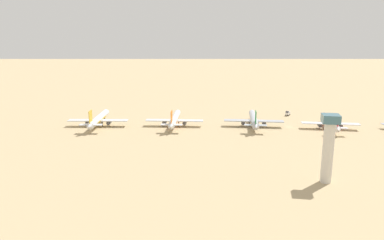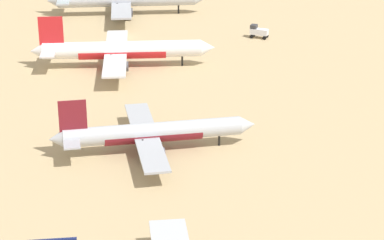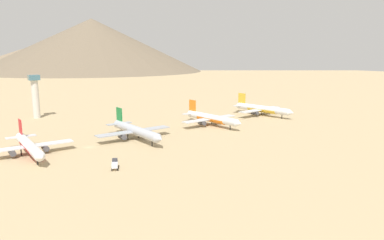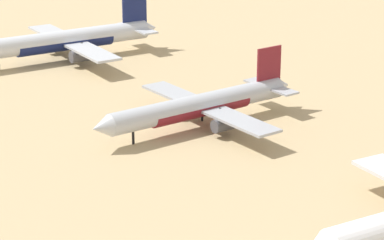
{
  "view_description": "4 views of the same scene",
  "coord_description": "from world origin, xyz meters",
  "views": [
    {
      "loc": [
        -260.04,
        25.98,
        63.62
      ],
      "look_at": [
        -3.2,
        69.41,
        3.19
      ],
      "focal_mm": 34.34,
      "sensor_mm": 36.0,
      "label": 1
    },
    {
      "loc": [
        13.75,
        -217.17,
        65.29
      ],
      "look_at": [
        17.38,
        -74.51,
        4.67
      ],
      "focal_mm": 71.11,
      "sensor_mm": 36.0,
      "label": 2
    },
    {
      "loc": [
        166.16,
        -49.22,
        44.76
      ],
      "look_at": [
        -8.54,
        65.68,
        5.4
      ],
      "focal_mm": 32.64,
      "sensor_mm": 36.0,
      "label": 3
    },
    {
      "loc": [
        69.5,
        36.14,
        46.83
      ],
      "look_at": [
        15.04,
        -71.11,
        4.74
      ],
      "focal_mm": 74.88,
      "sensor_mm": 36.0,
      "label": 4
    }
  ],
  "objects": [
    {
      "name": "parked_jet_4",
      "position": [
        -9.58,
        80.96,
        4.88
      ],
      "size": [
        50.85,
        41.44,
        14.66
      ],
      "color": "silver",
      "rests_on": "ground"
    },
    {
      "name": "control_tower",
      "position": [
        -99.97,
        -7.0,
        17.07
      ],
      "size": [
        7.2,
        7.2,
        30.68
      ],
      "color": "beige",
      "rests_on": "ground"
    },
    {
      "name": "service_truck",
      "position": [
        38.76,
        -2.04,
        2.08
      ],
      "size": [
        5.69,
        4.42,
        3.9
      ],
      "color": "silver",
      "rests_on": "ground"
    },
    {
      "name": "parked_jet_5",
      "position": [
        -18.99,
        134.63,
        5.04
      ],
      "size": [
        52.39,
        42.82,
        15.14
      ],
      "color": "silver",
      "rests_on": "ground"
    },
    {
      "name": "ground_plane",
      "position": [
        0.0,
        0.0,
        0.0
      ],
      "size": [
        1800.0,
        1800.0,
        0.0
      ],
      "primitive_type": "plane",
      "color": "tan"
    },
    {
      "name": "parked_jet_3",
      "position": [
        -1.83,
        25.05,
        5.03
      ],
      "size": [
        51.81,
        42.11,
        14.94
      ],
      "color": "#B2B7C1",
      "rests_on": "ground"
    },
    {
      "name": "parked_jet_2",
      "position": [
        -0.02,
        -27.24,
        4.63
      ],
      "size": [
        48.2,
        39.12,
        13.91
      ],
      "color": "white",
      "rests_on": "ground"
    }
  ]
}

